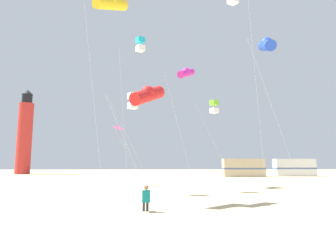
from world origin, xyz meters
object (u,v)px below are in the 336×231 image
at_px(kite_box_white, 133,101).
at_px(kite_tube_scarlet, 148,95).
at_px(lighthouse_distant, 25,134).
at_px(rv_van_tan, 243,168).
at_px(rv_van_white, 294,168).
at_px(kite_box_cyan, 140,45).
at_px(kite_box_lime, 214,107).
at_px(kite_flyer_standing, 146,198).
at_px(kite_tube_magenta, 186,73).
at_px(kite_tube_gold, 111,3).
at_px(kite_diamond_rainbow, 119,130).
at_px(kite_tube_blue, 267,45).

xyz_separation_m(kite_box_white, kite_tube_scarlet, (1.23, -5.58, -0.75)).
bearing_deg(lighthouse_distant, rv_van_tan, -18.69).
xyz_separation_m(kite_box_white, rv_van_white, (24.31, 29.62, -5.12)).
bearing_deg(kite_box_cyan, kite_box_lime, 23.22).
height_order(kite_flyer_standing, kite_box_lime, kite_box_lime).
relative_size(kite_tube_magenta, kite_tube_gold, 0.92).
bearing_deg(kite_tube_magenta, kite_box_cyan, -132.40).
bearing_deg(kite_box_lime, kite_tube_gold, -129.89).
relative_size(kite_tube_magenta, kite_tube_scarlet, 1.76).
height_order(kite_tube_gold, rv_van_tan, kite_tube_gold).
relative_size(kite_tube_scarlet, rv_van_white, 0.99).
distance_m(kite_tube_magenta, lighthouse_distant, 45.01).
relative_size(kite_tube_gold, lighthouse_distant, 0.74).
distance_m(kite_box_white, lighthouse_distant, 47.97).
distance_m(kite_diamond_rainbow, kite_tube_gold, 14.27).
height_order(kite_box_lime, kite_tube_gold, kite_tube_gold).
xyz_separation_m(kite_box_lime, kite_box_cyan, (-6.45, -2.77, 4.60)).
relative_size(lighthouse_distant, rv_van_white, 2.58).
relative_size(kite_box_lime, kite_tube_blue, 0.75).
distance_m(kite_diamond_rainbow, kite_tube_blue, 16.51).
xyz_separation_m(kite_box_white, lighthouse_distant, (-24.44, 41.26, 1.33)).
bearing_deg(kite_box_white, rv_van_tan, 61.02).
xyz_separation_m(kite_tube_gold, rv_van_white, (25.40, 33.93, -10.26)).
relative_size(kite_flyer_standing, lighthouse_distant, 0.07).
bearing_deg(kite_box_white, kite_tube_gold, -104.17).
bearing_deg(kite_tube_scarlet, kite_box_cyan, 96.33).
relative_size(kite_flyer_standing, kite_tube_scarlet, 0.18).
xyz_separation_m(kite_box_lime, lighthouse_distant, (-31.24, 36.13, 0.80)).
bearing_deg(rv_van_tan, rv_van_white, 13.18).
bearing_deg(rv_van_white, kite_diamond_rainbow, -139.37).
xyz_separation_m(kite_tube_blue, rv_van_white, (15.69, 33.15, -8.06)).
xyz_separation_m(kite_tube_magenta, kite_tube_blue, (4.11, -10.44, -1.19)).
distance_m(kite_flyer_standing, rv_van_white, 44.12).
xyz_separation_m(kite_box_white, kite_tube_magenta, (4.50, 6.91, 4.13)).
bearing_deg(kite_flyer_standing, kite_tube_blue, -154.01).
distance_m(kite_box_white, kite_tube_blue, 9.76).
bearing_deg(rv_van_white, kite_tube_blue, -113.56).
relative_size(kite_box_lime, kite_tube_scarlet, 1.18).
bearing_deg(lighthouse_distant, kite_flyer_standing, -62.43).
distance_m(kite_box_white, kite_box_cyan, 5.66).
bearing_deg(kite_tube_gold, lighthouse_distant, 117.13).
bearing_deg(kite_diamond_rainbow, lighthouse_distant, 124.39).
bearing_deg(kite_tube_blue, kite_box_cyan, 144.53).
xyz_separation_m(lighthouse_distant, rv_van_tan, (39.83, -13.47, -6.45)).
xyz_separation_m(kite_box_cyan, rv_van_tan, (15.04, 25.43, -10.25)).
relative_size(kite_tube_scarlet, lighthouse_distant, 0.38).
relative_size(kite_tube_scarlet, kite_tube_blue, 0.64).
bearing_deg(kite_tube_magenta, kite_tube_scarlet, -104.68).
xyz_separation_m(kite_diamond_rainbow, kite_tube_scarlet, (3.21, -14.03, 0.45)).
height_order(kite_tube_gold, rv_van_white, kite_tube_gold).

